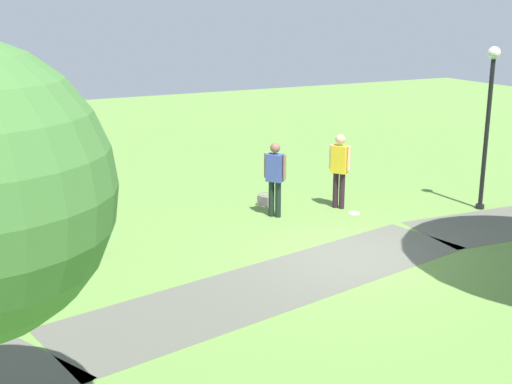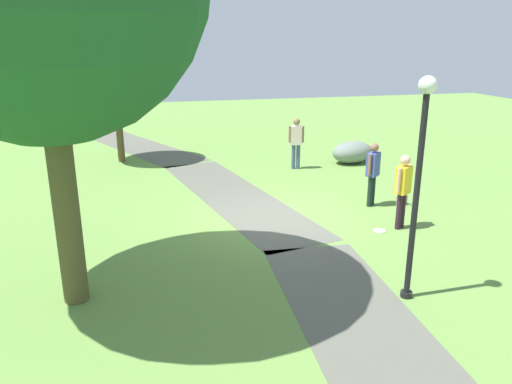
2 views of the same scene
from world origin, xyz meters
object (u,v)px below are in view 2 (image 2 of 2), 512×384
at_px(passerby_on_path, 296,140).
at_px(woman_with_handbag, 373,170).
at_px(lamp_post, 419,168).
at_px(man_near_boulder, 403,186).
at_px(young_tree_near_path, 115,77).
at_px(handbag_on_grass, 402,200).
at_px(lawn_boulder, 352,152).
at_px(frisbee_on_grass, 379,231).
at_px(backpack_by_boulder, 362,152).

bearing_deg(passerby_on_path, woman_with_handbag, -170.64).
height_order(lamp_post, man_near_boulder, lamp_post).
bearing_deg(passerby_on_path, young_tree_near_path, 66.51).
bearing_deg(young_tree_near_path, handbag_on_grass, -133.24).
bearing_deg(lawn_boulder, woman_with_handbag, 161.18).
bearing_deg(young_tree_near_path, woman_with_handbag, -136.02).
height_order(woman_with_handbag, passerby_on_path, passerby_on_path).
xyz_separation_m(lawn_boulder, woman_with_handbag, (-4.48, 1.53, 0.59)).
relative_size(lamp_post, frisbee_on_grass, 13.69).
bearing_deg(backpack_by_boulder, passerby_on_path, 108.60).
distance_m(handbag_on_grass, backpack_by_boulder, 5.49).
height_order(backpack_by_boulder, frisbee_on_grass, backpack_by_boulder).
bearing_deg(frisbee_on_grass, passerby_on_path, 0.53).
xyz_separation_m(man_near_boulder, frisbee_on_grass, (-0.07, 0.54, -1.01)).
xyz_separation_m(lawn_boulder, passerby_on_path, (-0.31, 2.21, 0.61)).
bearing_deg(woman_with_handbag, young_tree_near_path, 43.98).
height_order(lamp_post, passerby_on_path, lamp_post).
bearing_deg(handbag_on_grass, lawn_boulder, -8.59).
distance_m(woman_with_handbag, backpack_by_boulder, 5.66).
xyz_separation_m(lamp_post, lawn_boulder, (9.04, -3.15, -1.90)).
bearing_deg(man_near_boulder, passerby_on_path, 5.88).
bearing_deg(frisbee_on_grass, lawn_boulder, -19.21).
xyz_separation_m(woman_with_handbag, passerby_on_path, (4.17, 0.69, 0.02)).
height_order(lamp_post, backpack_by_boulder, lamp_post).
relative_size(lawn_boulder, woman_with_handbag, 1.09).
distance_m(handbag_on_grass, frisbee_on_grass, 2.14).
bearing_deg(handbag_on_grass, young_tree_near_path, 46.76).
bearing_deg(passerby_on_path, man_near_boulder, -174.12).
xyz_separation_m(lamp_post, passerby_on_path, (8.73, -0.94, -1.28)).
height_order(lamp_post, frisbee_on_grass, lamp_post).
distance_m(passerby_on_path, frisbee_on_grass, 5.97).
bearing_deg(handbag_on_grass, woman_with_handbag, 79.03).
distance_m(lawn_boulder, passerby_on_path, 2.32).
bearing_deg(lawn_boulder, lamp_post, 160.78).
height_order(lamp_post, woman_with_handbag, lamp_post).
height_order(woman_with_handbag, man_near_boulder, man_near_boulder).
height_order(man_near_boulder, frisbee_on_grass, man_near_boulder).
relative_size(passerby_on_path, backpack_by_boulder, 4.29).
bearing_deg(young_tree_near_path, man_near_boulder, -142.64).
distance_m(woman_with_handbag, frisbee_on_grass, 2.07).
bearing_deg(handbag_on_grass, lamp_post, 150.89).
height_order(young_tree_near_path, man_near_boulder, young_tree_near_path).
xyz_separation_m(woman_with_handbag, handbag_on_grass, (-0.16, -0.83, -0.84)).
height_order(passerby_on_path, backpack_by_boulder, passerby_on_path).
bearing_deg(passerby_on_path, lamp_post, 173.86).
relative_size(woman_with_handbag, man_near_boulder, 0.96).
relative_size(man_near_boulder, backpack_by_boulder, 4.36).
bearing_deg(young_tree_near_path, frisbee_on_grass, -145.33).
bearing_deg(backpack_by_boulder, lamp_post, 158.37).
height_order(young_tree_near_path, lamp_post, young_tree_near_path).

